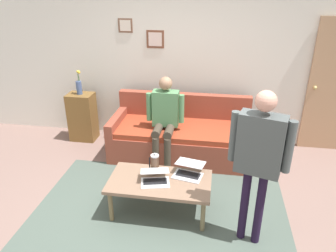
{
  "coord_description": "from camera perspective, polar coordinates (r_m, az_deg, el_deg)",
  "views": [
    {
      "loc": [
        -0.6,
        2.85,
        2.5
      ],
      "look_at": [
        -0.01,
        -0.82,
        0.8
      ],
      "focal_mm": 34.14,
      "sensor_mm": 36.0,
      "label": 1
    }
  ],
  "objects": [
    {
      "name": "person_seated",
      "position": [
        4.59,
        -0.58,
        1.87
      ],
      "size": [
        0.55,
        0.51,
        1.28
      ],
      "color": "#42382C",
      "rests_on": "ground_plane"
    },
    {
      "name": "laptop_left",
      "position": [
        3.63,
        -2.33,
        -9.34
      ],
      "size": [
        0.38,
        0.35,
        0.14
      ],
      "color": "silver",
      "rests_on": "coffee_table"
    },
    {
      "name": "interior_door",
      "position": [
        5.47,
        27.83,
        6.08
      ],
      "size": [
        0.82,
        0.09,
        2.05
      ],
      "color": "tan",
      "rests_on": "ground_plane"
    },
    {
      "name": "coffee_table",
      "position": [
        3.7,
        -1.48,
        -10.24
      ],
      "size": [
        1.16,
        0.63,
        0.43
      ],
      "color": "#80624D",
      "rests_on": "ground_plane"
    },
    {
      "name": "ground_plane",
      "position": [
        3.84,
        -2.18,
        -16.05
      ],
      "size": [
        7.68,
        7.68,
        0.0
      ],
      "primitive_type": "plane",
      "color": "#7E6259"
    },
    {
      "name": "area_rug",
      "position": [
        3.86,
        -1.69,
        -15.74
      ],
      "size": [
        2.97,
        2.11,
        0.01
      ],
      "primitive_type": "cube",
      "color": "#49564D",
      "rests_on": "ground_plane"
    },
    {
      "name": "laptop_center",
      "position": [
        3.76,
        3.71,
        -8.06
      ],
      "size": [
        0.39,
        0.39,
        0.13
      ],
      "color": "silver",
      "rests_on": "coffee_table"
    },
    {
      "name": "side_shelf",
      "position": [
        5.57,
        -15.01,
        1.59
      ],
      "size": [
        0.42,
        0.32,
        0.81
      ],
      "color": "brown",
      "rests_on": "ground_plane"
    },
    {
      "name": "person_standing",
      "position": [
        3.08,
        15.98,
        -4.42
      ],
      "size": [
        0.58,
        0.3,
        1.65
      ],
      "color": "black",
      "rests_on": "ground_plane"
    },
    {
      "name": "french_press",
      "position": [
        3.77,
        -2.37,
        -6.69
      ],
      "size": [
        0.12,
        0.1,
        0.26
      ],
      "color": "#4C3323",
      "rests_on": "coffee_table"
    },
    {
      "name": "couch",
      "position": [
        4.94,
        2.33,
        -1.83
      ],
      "size": [
        2.09,
        0.93,
        0.88
      ],
      "color": "brown",
      "rests_on": "ground_plane"
    },
    {
      "name": "flower_vase",
      "position": [
        5.38,
        -15.61,
        6.88
      ],
      "size": [
        0.1,
        0.09,
        0.4
      ],
      "color": "#455A89",
      "rests_on": "side_shelf"
    },
    {
      "name": "back_wall",
      "position": [
        5.22,
        2.36,
        11.83
      ],
      "size": [
        7.04,
        0.11,
        2.7
      ],
      "color": "silver",
      "rests_on": "ground_plane"
    }
  ]
}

